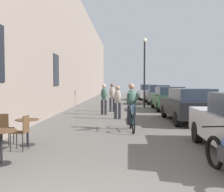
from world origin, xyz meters
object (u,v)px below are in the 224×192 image
object	(u,v)px
cafe_table_near	(1,140)
cafe_chair_mid_toward_street	(4,127)
cyclist_on_bicycle	(132,108)
parked_car_second	(188,105)
parked_car_third	(168,98)
pedestrian_mid	(104,97)
cafe_chair_mid_toward_wall	(22,130)
parked_car_fifth	(148,92)
pedestrian_far	(112,96)
pedestrian_near	(118,100)
street_lamp	(144,64)
cafe_table_mid	(27,126)
parked_car_fourth	(158,94)

from	to	relation	value
cafe_table_near	cafe_chair_mid_toward_street	bearing A→B (deg)	112.38
cyclist_on_bicycle	parked_car_second	world-z (taller)	cyclist_on_bicycle
parked_car_third	cafe_table_near	bearing A→B (deg)	-114.98
cafe_chair_mid_toward_street	pedestrian_mid	world-z (taller)	pedestrian_mid
cafe_chair_mid_toward_wall	parked_car_fifth	size ratio (longest dim) A/B	0.20
pedestrian_far	parked_car_second	world-z (taller)	pedestrian_far
cafe_chair_mid_toward_wall	pedestrian_far	size ratio (longest dim) A/B	0.52
pedestrian_near	parked_car_third	world-z (taller)	pedestrian_near
street_lamp	parked_car_fifth	distance (m)	9.33
pedestrian_far	parked_car_second	xyz separation A→B (m)	(3.54, -4.25, -0.19)
cafe_chair_mid_toward_street	parked_car_second	bearing A→B (deg)	37.69
pedestrian_near	street_lamp	size ratio (longest dim) A/B	0.33
cafe_table_near	pedestrian_far	world-z (taller)	pedestrian_far
cafe_chair_mid_toward_wall	parked_car_third	distance (m)	11.92
cafe_table_near	pedestrian_near	world-z (taller)	pedestrian_near
pedestrian_far	cafe_table_mid	bearing A→B (deg)	-102.60
pedestrian_mid	cafe_table_mid	bearing A→B (deg)	-102.41
cafe_chair_mid_toward_wall	parked_car_third	world-z (taller)	parked_car_third
parked_car_second	cafe_table_mid	bearing A→B (deg)	-139.81
cafe_chair_mid_toward_wall	pedestrian_near	size ratio (longest dim) A/B	0.55
parked_car_second	parked_car_fourth	xyz separation A→B (m)	(0.02, 10.55, 0.04)
pedestrian_mid	street_lamp	distance (m)	5.60
cafe_chair_mid_toward_street	pedestrian_mid	xyz separation A→B (m)	(2.23, 7.40, 0.43)
cafe_chair_mid_toward_wall	parked_car_second	bearing A→B (deg)	43.84
cyclist_on_bicycle	street_lamp	distance (m)	9.67
pedestrian_mid	parked_car_fourth	world-z (taller)	pedestrian_mid
cafe_chair_mid_toward_street	parked_car_fifth	size ratio (longest dim) A/B	0.20
pedestrian_mid	parked_car_second	xyz separation A→B (m)	(3.93, -2.65, -0.17)
pedestrian_far	parked_car_second	distance (m)	5.54
cafe_chair_mid_toward_street	pedestrian_far	world-z (taller)	pedestrian_far
cafe_table_near	pedestrian_mid	world-z (taller)	pedestrian_mid
cafe_chair_mid_toward_wall	street_lamp	distance (m)	13.29
cafe_table_near	cafe_chair_mid_toward_wall	bearing A→B (deg)	89.63
cafe_chair_mid_toward_wall	cyclist_on_bicycle	size ratio (longest dim) A/B	0.51
pedestrian_mid	street_lamp	bearing A→B (deg)	60.27
cafe_table_near	parked_car_second	xyz separation A→B (m)	(5.47, 6.41, 0.25)
parked_car_second	parked_car_third	world-z (taller)	parked_car_third
cafe_chair_mid_toward_street	street_lamp	distance (m)	13.07
cafe_chair_mid_toward_wall	parked_car_fourth	world-z (taller)	parked_car_fourth
parked_car_second	parked_car_third	bearing A→B (deg)	89.91
cafe_chair_mid_toward_street	cyclist_on_bicycle	distance (m)	4.42
pedestrian_near	parked_car_third	bearing A→B (deg)	54.85
cyclist_on_bicycle	parked_car_third	xyz separation A→B (m)	(2.58, 7.52, -0.03)
cafe_chair_mid_toward_street	parked_car_fourth	world-z (taller)	parked_car_fourth
cafe_table_near	cafe_chair_mid_toward_wall	world-z (taller)	cafe_chair_mid_toward_wall
pedestrian_near	street_lamp	bearing A→B (deg)	74.14
pedestrian_mid	pedestrian_far	world-z (taller)	pedestrian_far
pedestrian_near	parked_car_fifth	bearing A→B (deg)	79.32
cyclist_on_bicycle	parked_car_third	bearing A→B (deg)	71.04
parked_car_second	parked_car_fifth	distance (m)	16.11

